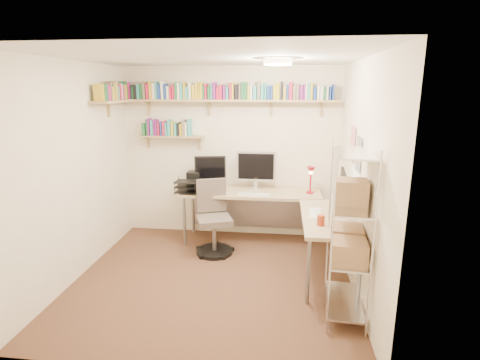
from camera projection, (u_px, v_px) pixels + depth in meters
name	position (u px, v px, depth m)	size (l,w,h in m)	color
ground	(213.00, 279.00, 4.41)	(3.20, 3.20, 0.00)	#4E3321
room_shell	(211.00, 149.00, 4.04)	(3.24, 3.04, 2.52)	#F3E1C6
wall_shelves	(198.00, 100.00, 5.23)	(3.12, 1.09, 0.80)	tan
corner_desk	(260.00, 197.00, 5.08)	(2.33, 1.93, 1.32)	tan
office_chair	(213.00, 223.00, 5.07)	(0.56, 0.57, 0.99)	black
wire_rack	(349.00, 229.00, 3.55)	(0.43, 0.77, 1.72)	silver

